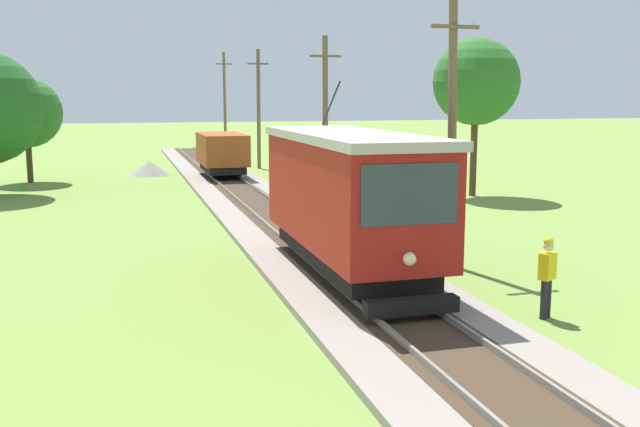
{
  "coord_description": "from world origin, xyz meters",
  "views": [
    {
      "loc": [
        -5.57,
        -4.05,
        4.71
      ],
      "look_at": [
        -0.66,
        13.52,
        1.72
      ],
      "focal_mm": 40.12,
      "sensor_mm": 36.0,
      "label": 1
    }
  ],
  "objects_px": {
    "utility_pole_distant": "(225,101)",
    "gravel_pile": "(149,168)",
    "tree_right_near": "(26,113)",
    "freight_car": "(222,153)",
    "utility_pole_near_tram": "(452,129)",
    "utility_pole_mid": "(325,118)",
    "red_tram": "(349,196)",
    "utility_pole_far": "(259,108)",
    "track_worker": "(547,274)",
    "tree_left_far": "(476,82)"
  },
  "relations": [
    {
      "from": "freight_car",
      "to": "gravel_pile",
      "type": "distance_m",
      "value": 5.51
    },
    {
      "from": "tree_left_far",
      "to": "utility_pole_mid",
      "type": "bearing_deg",
      "value": -179.28
    },
    {
      "from": "utility_pole_near_tram",
      "to": "utility_pole_far",
      "type": "xyz_separation_m",
      "value": [
        0.0,
        28.42,
        0.13
      ]
    },
    {
      "from": "utility_pole_far",
      "to": "utility_pole_distant",
      "type": "relative_size",
      "value": 0.91
    },
    {
      "from": "utility_pole_far",
      "to": "tree_left_far",
      "type": "distance_m",
      "value": 17.4
    },
    {
      "from": "utility_pole_far",
      "to": "track_worker",
      "type": "height_order",
      "value": "utility_pole_far"
    },
    {
      "from": "utility_pole_mid",
      "to": "utility_pole_distant",
      "type": "bearing_deg",
      "value": 90.0
    },
    {
      "from": "utility_pole_near_tram",
      "to": "track_worker",
      "type": "xyz_separation_m",
      "value": [
        -0.18,
        -5.1,
        -2.85
      ]
    },
    {
      "from": "utility_pole_near_tram",
      "to": "utility_pole_distant",
      "type": "height_order",
      "value": "utility_pole_distant"
    },
    {
      "from": "tree_right_near",
      "to": "freight_car",
      "type": "bearing_deg",
      "value": -8.26
    },
    {
      "from": "gravel_pile",
      "to": "tree_left_far",
      "type": "xyz_separation_m",
      "value": [
        14.56,
        -13.56,
        4.93
      ]
    },
    {
      "from": "utility_pole_mid",
      "to": "utility_pole_distant",
      "type": "xyz_separation_m",
      "value": [
        -0.0,
        31.28,
        0.56
      ]
    },
    {
      "from": "utility_pole_mid",
      "to": "freight_car",
      "type": "bearing_deg",
      "value": 108.12
    },
    {
      "from": "freight_car",
      "to": "track_worker",
      "type": "bearing_deg",
      "value": -83.66
    },
    {
      "from": "utility_pole_distant",
      "to": "gravel_pile",
      "type": "distance_m",
      "value": 19.43
    },
    {
      "from": "utility_pole_near_tram",
      "to": "utility_pole_distant",
      "type": "relative_size",
      "value": 0.88
    },
    {
      "from": "gravel_pile",
      "to": "tree_left_far",
      "type": "bearing_deg",
      "value": -42.96
    },
    {
      "from": "track_worker",
      "to": "tree_left_far",
      "type": "height_order",
      "value": "tree_left_far"
    },
    {
      "from": "tree_right_near",
      "to": "tree_left_far",
      "type": "distance_m",
      "value": 23.99
    },
    {
      "from": "freight_car",
      "to": "utility_pole_far",
      "type": "distance_m",
      "value": 7.1
    },
    {
      "from": "red_tram",
      "to": "tree_left_far",
      "type": "height_order",
      "value": "tree_left_far"
    },
    {
      "from": "utility_pole_near_tram",
      "to": "track_worker",
      "type": "bearing_deg",
      "value": -92.01
    },
    {
      "from": "red_tram",
      "to": "freight_car",
      "type": "relative_size",
      "value": 1.64
    },
    {
      "from": "utility_pole_near_tram",
      "to": "tree_right_near",
      "type": "bearing_deg",
      "value": 119.58
    },
    {
      "from": "freight_car",
      "to": "gravel_pile",
      "type": "relative_size",
      "value": 1.99
    },
    {
      "from": "freight_car",
      "to": "tree_left_far",
      "type": "xyz_separation_m",
      "value": [
        10.64,
        -9.86,
        3.81
      ]
    },
    {
      "from": "utility_pole_far",
      "to": "track_worker",
      "type": "xyz_separation_m",
      "value": [
        -0.18,
        -33.52,
        -2.98
      ]
    },
    {
      "from": "utility_pole_distant",
      "to": "tree_left_far",
      "type": "distance_m",
      "value": 32.07
    },
    {
      "from": "red_tram",
      "to": "tree_left_far",
      "type": "bearing_deg",
      "value": 51.94
    },
    {
      "from": "tree_right_near",
      "to": "tree_left_far",
      "type": "relative_size",
      "value": 0.78
    },
    {
      "from": "red_tram",
      "to": "tree_right_near",
      "type": "bearing_deg",
      "value": 112.68
    },
    {
      "from": "utility_pole_distant",
      "to": "utility_pole_near_tram",
      "type": "bearing_deg",
      "value": -90.0
    },
    {
      "from": "utility_pole_distant",
      "to": "tree_right_near",
      "type": "bearing_deg",
      "value": -124.62
    },
    {
      "from": "utility_pole_far",
      "to": "track_worker",
      "type": "distance_m",
      "value": 33.65
    },
    {
      "from": "red_tram",
      "to": "gravel_pile",
      "type": "relative_size",
      "value": 3.27
    },
    {
      "from": "track_worker",
      "to": "gravel_pile",
      "type": "bearing_deg",
      "value": 163.0
    },
    {
      "from": "freight_car",
      "to": "red_tram",
      "type": "bearing_deg",
      "value": -89.99
    },
    {
      "from": "utility_pole_near_tram",
      "to": "tree_left_far",
      "type": "relative_size",
      "value": 1.01
    },
    {
      "from": "red_tram",
      "to": "utility_pole_mid",
      "type": "relative_size",
      "value": 1.16
    },
    {
      "from": "freight_car",
      "to": "track_worker",
      "type": "distance_m",
      "value": 27.86
    },
    {
      "from": "utility_pole_near_tram",
      "to": "utility_pole_mid",
      "type": "bearing_deg",
      "value": 90.0
    },
    {
      "from": "utility_pole_near_tram",
      "to": "utility_pole_far",
      "type": "distance_m",
      "value": 28.42
    },
    {
      "from": "tree_left_far",
      "to": "utility_pole_near_tram",
      "type": "bearing_deg",
      "value": -120.1
    },
    {
      "from": "gravel_pile",
      "to": "track_worker",
      "type": "height_order",
      "value": "track_worker"
    },
    {
      "from": "utility_pole_mid",
      "to": "tree_right_near",
      "type": "distance_m",
      "value": 17.85
    },
    {
      "from": "red_tram",
      "to": "track_worker",
      "type": "height_order",
      "value": "red_tram"
    },
    {
      "from": "utility_pole_mid",
      "to": "gravel_pile",
      "type": "height_order",
      "value": "utility_pole_mid"
    },
    {
      "from": "utility_pole_mid",
      "to": "utility_pole_far",
      "type": "distance_m",
      "value": 15.78
    },
    {
      "from": "track_worker",
      "to": "utility_pole_mid",
      "type": "bearing_deg",
      "value": 149.85
    },
    {
      "from": "freight_car",
      "to": "utility_pole_mid",
      "type": "height_order",
      "value": "utility_pole_mid"
    }
  ]
}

